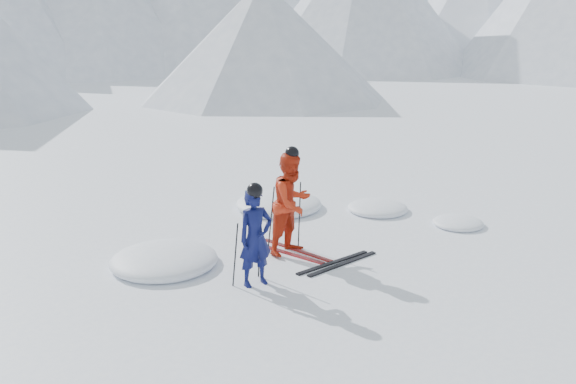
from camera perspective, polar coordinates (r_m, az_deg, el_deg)
ground at (r=12.32m, az=6.41°, el=-4.40°), size 160.00×160.00×0.00m
skier_blue at (r=9.92m, az=-3.06°, el=-4.30°), size 0.63×0.45×1.63m
skier_red at (r=11.25m, az=0.37°, el=-1.07°), size 1.06×0.90×1.93m
pole_blue_left at (r=9.98m, az=-4.95°, el=-5.88°), size 0.11×0.08×1.08m
pole_blue_right at (r=10.35m, az=-2.69°, el=-5.06°), size 0.11×0.07×1.08m
pole_red_left at (r=11.37m, az=-1.60°, el=-2.60°), size 0.13×0.10×1.28m
pole_red_right at (r=11.64m, az=1.08°, el=-2.16°), size 0.13×0.09×1.28m
ski_worn_left at (r=11.49m, az=-0.11°, el=-5.71°), size 0.48×1.68×0.03m
ski_worn_right at (r=11.63m, az=0.83°, el=-5.45°), size 0.36×1.69×0.03m
ski_loose_a at (r=11.07m, az=4.23°, el=-6.60°), size 1.70×0.14×0.03m
ski_loose_b at (r=11.03m, az=5.15°, el=-6.70°), size 1.70×0.20×0.03m
snow_lumps at (r=12.93m, az=-1.71°, el=-3.33°), size 7.49×4.90×0.44m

